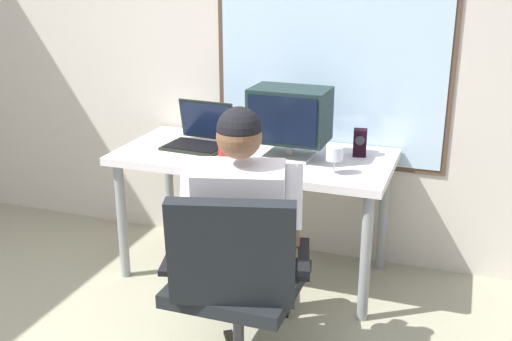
{
  "coord_description": "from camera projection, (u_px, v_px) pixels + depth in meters",
  "views": [
    {
      "loc": [
        1.31,
        -1.57,
        1.77
      ],
      "look_at": [
        0.36,
        1.12,
        0.8
      ],
      "focal_mm": 43.63,
      "sensor_mm": 36.0,
      "label": 1
    }
  ],
  "objects": [
    {
      "name": "person_seated",
      "position": [
        243.0,
        226.0,
        2.81
      ],
      "size": [
        0.63,
        0.84,
        1.21
      ],
      "color": "#464D49",
      "rests_on": "ground"
    },
    {
      "name": "crt_monitor",
      "position": [
        290.0,
        116.0,
        3.33
      ],
      "size": [
        0.42,
        0.28,
        0.38
      ],
      "color": "beige",
      "rests_on": "desk"
    },
    {
      "name": "wall_rear",
      "position": [
        252.0,
        18.0,
        3.68
      ],
      "size": [
        5.14,
        0.08,
        2.9
      ],
      "color": "beige",
      "rests_on": "ground"
    },
    {
      "name": "laptop",
      "position": [
        201.0,
        134.0,
        3.6
      ],
      "size": [
        0.37,
        0.32,
        0.25
      ],
      "color": "black",
      "rests_on": "desk"
    },
    {
      "name": "desk_speaker",
      "position": [
        360.0,
        143.0,
        3.41
      ],
      "size": [
        0.08,
        0.08,
        0.15
      ],
      "color": "black",
      "rests_on": "desk"
    },
    {
      "name": "desk",
      "position": [
        254.0,
        166.0,
        3.5
      ],
      "size": [
        1.53,
        0.73,
        0.74
      ],
      "color": "gray",
      "rests_on": "ground"
    },
    {
      "name": "office_chair",
      "position": [
        235.0,
        275.0,
        2.59
      ],
      "size": [
        0.69,
        0.61,
        0.91
      ],
      "color": "black",
      "rests_on": "ground"
    },
    {
      "name": "coffee_mug",
      "position": [
        226.0,
        152.0,
        3.32
      ],
      "size": [
        0.09,
        0.09,
        0.1
      ],
      "color": "maroon",
      "rests_on": "desk"
    },
    {
      "name": "wine_glass",
      "position": [
        335.0,
        155.0,
        3.11
      ],
      "size": [
        0.09,
        0.09,
        0.14
      ],
      "color": "silver",
      "rests_on": "desk"
    }
  ]
}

